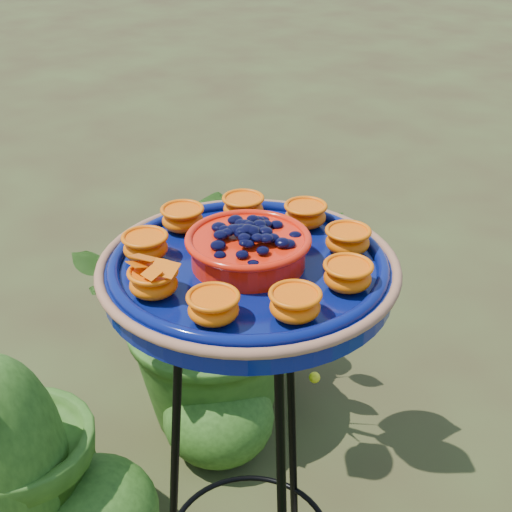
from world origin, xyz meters
name	(u,v)px	position (x,y,z in m)	size (l,w,h in m)	color
tripod_stand	(249,451)	(-0.05, -0.04, 0.59)	(0.40, 0.40, 0.97)	black
feeder_dish	(248,265)	(-0.05, -0.04, 1.01)	(0.56, 0.56, 0.12)	#071155
shrub_back_left	(223,300)	(-0.66, 0.46, 0.44)	(0.80, 0.69, 0.89)	#224412
shrub_front_left	(2,431)	(-0.63, -0.29, 0.43)	(0.47, 0.38, 0.86)	#224412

